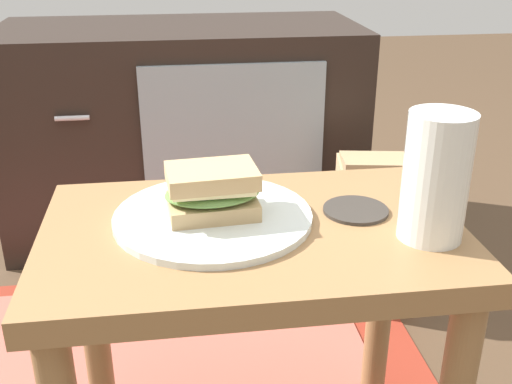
{
  "coord_description": "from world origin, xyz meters",
  "views": [
    {
      "loc": [
        -0.1,
        -0.72,
        0.83
      ],
      "look_at": [
        0.0,
        0.0,
        0.51
      ],
      "focal_mm": 43.13,
      "sensor_mm": 36.0,
      "label": 1
    }
  ],
  "objects_px": {
    "sandwich_front": "(212,191)",
    "coaster": "(356,210)",
    "tv_cabinet": "(184,130)",
    "plate": "(213,217)",
    "paper_bag": "(376,230)",
    "beer_glass": "(436,178)"
  },
  "relations": [
    {
      "from": "sandwich_front",
      "to": "beer_glass",
      "type": "height_order",
      "value": "beer_glass"
    },
    {
      "from": "paper_bag",
      "to": "sandwich_front",
      "type": "bearing_deg",
      "value": -130.77
    },
    {
      "from": "tv_cabinet",
      "to": "coaster",
      "type": "distance_m",
      "value": 0.96
    },
    {
      "from": "paper_bag",
      "to": "plate",
      "type": "bearing_deg",
      "value": -130.77
    },
    {
      "from": "sandwich_front",
      "to": "paper_bag",
      "type": "height_order",
      "value": "sandwich_front"
    },
    {
      "from": "sandwich_front",
      "to": "beer_glass",
      "type": "relative_size",
      "value": 0.81
    },
    {
      "from": "coaster",
      "to": "sandwich_front",
      "type": "bearing_deg",
      "value": 179.65
    },
    {
      "from": "sandwich_front",
      "to": "coaster",
      "type": "height_order",
      "value": "sandwich_front"
    },
    {
      "from": "sandwich_front",
      "to": "paper_bag",
      "type": "distance_m",
      "value": 0.7
    },
    {
      "from": "beer_glass",
      "to": "coaster",
      "type": "relative_size",
      "value": 1.81
    },
    {
      "from": "tv_cabinet",
      "to": "plate",
      "type": "bearing_deg",
      "value": -88.84
    },
    {
      "from": "tv_cabinet",
      "to": "coaster",
      "type": "xyz_separation_m",
      "value": [
        0.22,
        -0.92,
        0.17
      ]
    },
    {
      "from": "sandwich_front",
      "to": "coaster",
      "type": "bearing_deg",
      "value": -0.35
    },
    {
      "from": "plate",
      "to": "sandwich_front",
      "type": "distance_m",
      "value": 0.04
    },
    {
      "from": "plate",
      "to": "paper_bag",
      "type": "relative_size",
      "value": 0.74
    },
    {
      "from": "sandwich_front",
      "to": "beer_glass",
      "type": "bearing_deg",
      "value": -17.42
    },
    {
      "from": "sandwich_front",
      "to": "paper_bag",
      "type": "relative_size",
      "value": 0.37
    },
    {
      "from": "plate",
      "to": "beer_glass",
      "type": "xyz_separation_m",
      "value": [
        0.27,
        -0.09,
        0.08
      ]
    },
    {
      "from": "plate",
      "to": "tv_cabinet",
      "type": "bearing_deg",
      "value": 91.16
    },
    {
      "from": "tv_cabinet",
      "to": "plate",
      "type": "distance_m",
      "value": 0.94
    },
    {
      "from": "plate",
      "to": "beer_glass",
      "type": "height_order",
      "value": "beer_glass"
    },
    {
      "from": "sandwich_front",
      "to": "coaster",
      "type": "distance_m",
      "value": 0.2
    }
  ]
}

